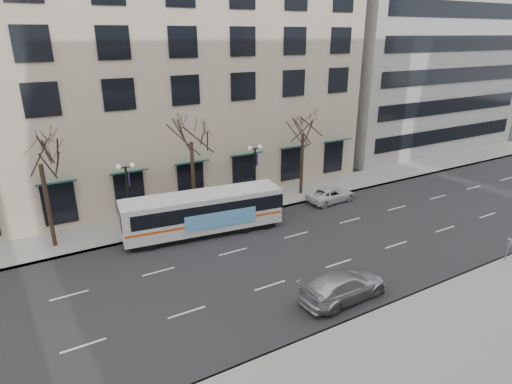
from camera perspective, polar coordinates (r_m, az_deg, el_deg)
ground at (r=26.44m, az=-0.77°, el=-10.02°), size 160.00×160.00×0.00m
sidewalk_far at (r=35.67m, az=-0.78°, el=-1.52°), size 80.00×4.00×0.15m
building_hotel at (r=41.97m, az=-18.24°, el=17.54°), size 40.00×20.00×24.00m
tree_far_left at (r=29.54m, az=-27.09°, el=5.06°), size 3.60×3.60×8.34m
tree_far_mid at (r=31.47m, az=-8.73°, el=8.28°), size 3.60×3.60×8.55m
tree_far_right at (r=36.30m, az=6.33°, el=9.21°), size 3.60×3.60×8.06m
lamp_post_left at (r=30.63m, az=-16.61°, el=-0.43°), size 1.22×0.45×5.21m
lamp_post_right at (r=34.04m, az=-0.14°, el=2.53°), size 1.22×0.45×5.21m
city_bus at (r=30.19m, az=-6.94°, el=-2.62°), size 11.40×3.75×3.03m
silver_car at (r=23.80m, az=11.61°, el=-12.12°), size 5.33×2.42×1.51m
white_pickup at (r=36.66m, az=9.95°, el=-0.33°), size 4.55×2.37×1.22m
pay_station at (r=30.67m, az=30.60°, el=-6.07°), size 0.34×0.24×1.45m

